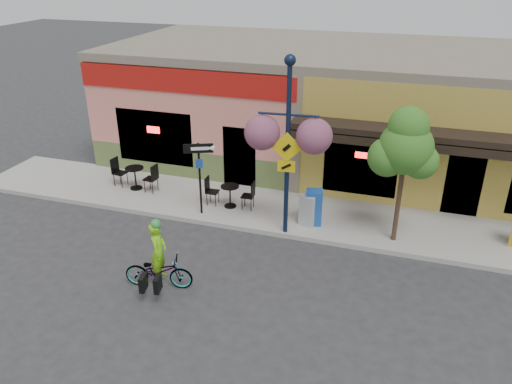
% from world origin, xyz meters
% --- Properties ---
extents(ground, '(90.00, 90.00, 0.00)m').
position_xyz_m(ground, '(0.00, 0.00, 0.00)').
color(ground, '#2D2D30').
rests_on(ground, ground).
extents(sidewalk, '(24.00, 3.00, 0.15)m').
position_xyz_m(sidewalk, '(0.00, 2.00, 0.07)').
color(sidewalk, '#9E9B93').
rests_on(sidewalk, ground).
extents(curb, '(24.00, 0.12, 0.15)m').
position_xyz_m(curb, '(0.00, 0.55, 0.07)').
color(curb, '#A8A59E').
rests_on(curb, ground).
extents(building, '(18.20, 8.20, 4.50)m').
position_xyz_m(building, '(0.00, 7.50, 2.25)').
color(building, '#DE7C6E').
rests_on(building, ground).
extents(bicycle, '(1.82, 0.93, 0.91)m').
position_xyz_m(bicycle, '(-3.00, -2.77, 0.46)').
color(bicycle, maroon).
rests_on(bicycle, ground).
extents(cyclist_rider, '(0.48, 0.64, 1.58)m').
position_xyz_m(cyclist_rider, '(-2.95, -2.77, 0.79)').
color(cyclist_rider, '#82E017').
rests_on(cyclist_rider, ground).
extents(lamp_post, '(1.72, 0.81, 5.23)m').
position_xyz_m(lamp_post, '(-0.59, 0.65, 2.77)').
color(lamp_post, '#121D39').
rests_on(lamp_post, sidewalk).
extents(one_way_sign, '(0.92, 0.54, 2.38)m').
position_xyz_m(one_way_sign, '(-3.45, 0.98, 1.34)').
color(one_way_sign, black).
rests_on(one_way_sign, sidewalk).
extents(cafe_set_left, '(1.81, 1.04, 1.04)m').
position_xyz_m(cafe_set_left, '(-6.39, 1.98, 0.67)').
color(cafe_set_left, black).
rests_on(cafe_set_left, sidewalk).
extents(cafe_set_right, '(1.64, 0.87, 0.97)m').
position_xyz_m(cafe_set_right, '(-2.73, 1.69, 0.63)').
color(cafe_set_right, black).
rests_on(cafe_set_right, sidewalk).
extents(newspaper_box_blue, '(0.57, 0.53, 1.11)m').
position_xyz_m(newspaper_box_blue, '(0.10, 1.39, 0.70)').
color(newspaper_box_blue, '#1A4C9D').
rests_on(newspaper_box_blue, sidewalk).
extents(newspaper_box_grey, '(0.58, 0.56, 1.00)m').
position_xyz_m(newspaper_box_grey, '(-0.03, 1.30, 0.65)').
color(newspaper_box_grey, '#ACACAC').
rests_on(newspaper_box_grey, sidewalk).
extents(street_tree, '(2.05, 2.05, 4.02)m').
position_xyz_m(street_tree, '(2.54, 1.16, 2.16)').
color(street_tree, '#3D7A26').
rests_on(street_tree, sidewalk).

